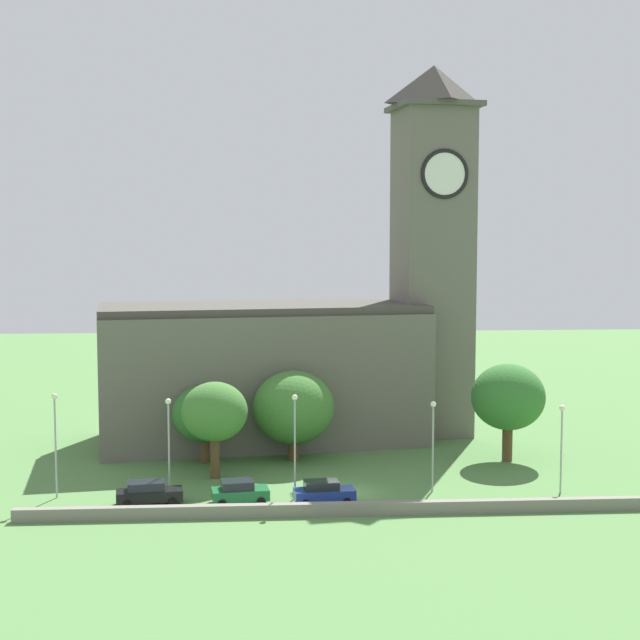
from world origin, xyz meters
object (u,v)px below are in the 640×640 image
Objects in this scene: tree_riverside_east at (508,397)px; streetlamp_west_mid at (169,431)px; car_black at (149,493)px; tree_riverside_west at (215,412)px; streetlamp_central at (295,430)px; car_blue at (324,492)px; streetlamp_west_end at (55,429)px; tree_churchyard at (204,414)px; tree_by_tower at (294,407)px; streetlamp_east_end at (562,434)px; streetlamp_east_mid at (433,431)px; church at (306,341)px; car_green at (239,492)px.

streetlamp_west_mid is at bearing -162.21° from tree_riverside_east.
car_black is 9.52m from tree_riverside_west.
streetlamp_central is 21.34m from tree_riverside_east.
car_blue is 12.35m from streetlamp_west_mid.
streetlamp_west_end reaches higher than car_black.
tree_riverside_west is at bearing 136.44° from car_blue.
streetlamp_west_mid is 10.24m from tree_churchyard.
streetlamp_west_end is 8.30m from streetlamp_west_mid.
tree_churchyard reaches higher than car_blue.
tree_by_tower is (-1.65, 13.29, 3.74)m from car_blue.
streetlamp_central is 1.16× the size of streetlamp_east_end.
streetlamp_west_mid is (1.30, 2.19, 4.01)m from car_black.
streetlamp_west_end is 1.13× the size of streetlamp_east_mid.
streetlamp_east_end is at bearing -47.85° from church.
car_black is at bearing -178.00° from streetlamp_east_end.
tree_riverside_west is (4.48, 7.10, 4.48)m from car_black.
streetlamp_west_end reaches higher than streetlamp_east_end.
tree_riverside_west is (1.11, -5.10, 1.11)m from tree_churchyard.
streetlamp_east_mid is 1.03× the size of streetlamp_east_end.
car_black is 0.63× the size of tree_by_tower.
streetlamp_west_end is at bearing -157.12° from tree_riverside_west.
car_green is at bearing -153.58° from tree_riverside_east.
tree_riverside_west is at bearing 105.92° from car_green.
tree_riverside_east reaches higher than streetlamp_east_end.
car_green is 8.75m from tree_riverside_west.
church is 21.46m from streetlamp_east_mid.
tree_riverside_west is (-8.01, -14.06, -3.97)m from church.
streetlamp_east_end reaches higher than car_green.
car_black is 1.08× the size of car_blue.
church is 9.85m from tree_by_tower.
tree_riverside_east is 1.25× the size of tree_churchyard.
tree_churchyard reaches higher than streetlamp_east_end.
tree_churchyard is (-9.12, -8.96, -5.08)m from church.
church is at bearing 60.32° from tree_riverside_west.
tree_churchyard is (-17.72, 10.13, -0.39)m from streetlamp_east_mid.
streetlamp_west_end is (-19.49, -18.90, -4.17)m from church.
tree_riverside_east is 1.08× the size of tree_riverside_west.
car_black reaches higher than car_green.
church is 19.91m from tree_riverside_east.
streetlamp_west_mid is 14.25m from tree_by_tower.
car_blue is 0.65× the size of streetlamp_east_mid.
tree_churchyard is at bearing 150.26° from streetlamp_east_mid.
tree_riverside_east is 25.97m from tree_churchyard.
tree_by_tower is (4.43, 12.77, 3.75)m from car_green.
car_blue is at bearing -14.03° from streetlamp_west_mid.
tree_riverside_west is at bearing 167.04° from streetlamp_east_end.
car_green is 0.55× the size of tree_by_tower.
tree_riverside_west is (3.19, 4.91, 0.46)m from streetlamp_west_mid.
streetlamp_central is 1.00× the size of tree_riverside_west.
streetlamp_west_end is at bearing 179.54° from streetlamp_west_mid.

